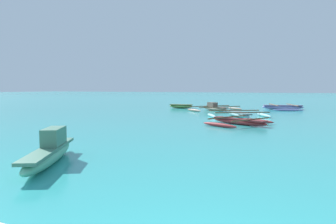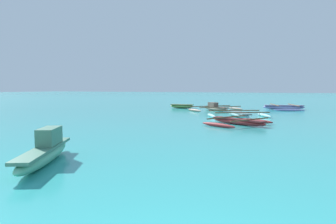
% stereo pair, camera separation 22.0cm
% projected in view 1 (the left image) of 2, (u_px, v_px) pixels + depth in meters
% --- Properties ---
extents(moored_boat_0, '(2.08, 3.33, 0.89)m').
position_uv_depth(moored_boat_0, '(50.00, 151.00, 7.92)').
color(moored_boat_0, '#5DBC94').
rests_on(moored_boat_0, ground_plane).
extents(moored_boat_1, '(4.53, 3.94, 0.41)m').
position_uv_depth(moored_boat_1, '(238.00, 114.00, 20.50)').
color(moored_boat_1, '#8AB9BE').
rests_on(moored_boat_1, ground_plane).
extents(moored_boat_2, '(2.39, 1.06, 0.38)m').
position_uv_depth(moored_boat_2, '(181.00, 106.00, 29.06)').
color(moored_boat_2, '#7B9D4D').
rests_on(moored_boat_2, ground_plane).
extents(moored_boat_3, '(3.74, 4.57, 0.46)m').
position_uv_depth(moored_boat_3, '(283.00, 107.00, 27.45)').
color(moored_boat_3, '#A290D4').
rests_on(moored_boat_3, ground_plane).
extents(moored_boat_4, '(3.55, 4.01, 0.37)m').
position_uv_depth(moored_boat_4, '(239.00, 121.00, 16.23)').
color(moored_boat_4, maroon).
rests_on(moored_boat_4, ground_plane).
extents(moored_boat_5, '(4.37, 4.81, 0.70)m').
position_uv_depth(moored_boat_5, '(215.00, 108.00, 26.23)').
color(moored_boat_5, '#A2816D').
rests_on(moored_boat_5, ground_plane).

